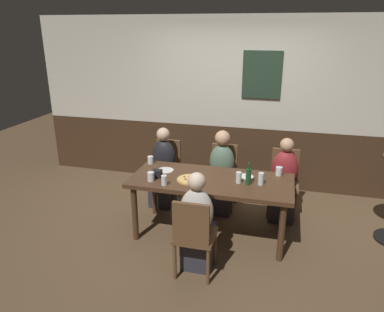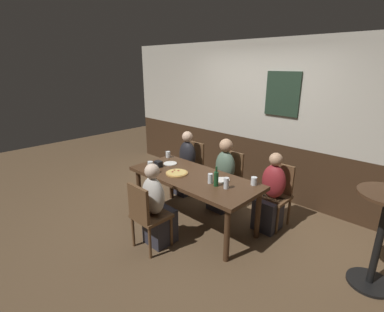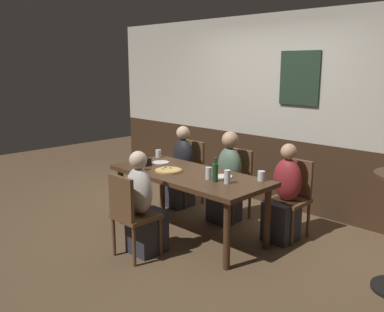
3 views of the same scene
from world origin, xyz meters
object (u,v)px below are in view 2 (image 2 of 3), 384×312
pizza (177,173)px  beer_bottle_green (216,178)px  highball_clear (168,155)px  condiment_caddy (158,164)px  plate_white_large (170,163)px  plate_white_small (223,180)px  person_mid_far (223,180)px  person_mid_near (157,211)px  person_left_far (186,168)px  side_bar_table (381,233)px  chair_left_far (192,164)px  tumbler_water (254,182)px  pint_glass_pale (210,179)px  chair_mid_far (229,176)px  tumbler_short (226,183)px  person_right_far (270,198)px  chair_mid_near (146,213)px  beer_glass_half (150,165)px  pint_glass_stout (154,170)px  chair_right_far (277,191)px  dining_table (194,181)px

pizza → beer_bottle_green: 0.67m
highball_clear → condiment_caddy: (0.23, -0.40, 0.00)m
plate_white_large → plate_white_small: (0.99, 0.05, 0.00)m
person_mid_far → person_mid_near: bearing=-90.0°
person_left_far → highball_clear: size_ratio=11.14×
condiment_caddy → side_bar_table: 2.85m
chair_left_far → tumbler_water: 1.70m
chair_left_far → pint_glass_pale: (1.16, -0.86, 0.30)m
chair_mid_far → plate_white_small: 0.82m
tumbler_water → side_bar_table: size_ratio=0.10×
pint_glass_pale → condiment_caddy: 0.96m
chair_mid_far → beer_bottle_green: beer_bottle_green is taller
tumbler_short → tumbler_water: bearing=60.7°
beer_bottle_green → person_right_far: bearing=60.7°
highball_clear → chair_mid_near: bearing=-52.3°
chair_mid_far → chair_mid_near: 1.66m
chair_mid_far → pint_glass_pale: bearing=-69.3°
plate_white_large → beer_glass_half: bearing=-100.3°
pint_glass_stout → tumbler_water: 1.39m
beer_glass_half → highball_clear: (-0.20, 0.53, -0.00)m
beer_bottle_green → condiment_caddy: (-1.07, -0.06, -0.06)m
chair_right_far → condiment_caddy: (-1.47, -0.93, 0.29)m
plate_white_large → side_bar_table: size_ratio=0.20×
tumbler_short → chair_mid_near: bearing=-125.3°
person_mid_far → person_left_far: size_ratio=1.02×
chair_left_far → person_right_far: (1.66, -0.16, -0.04)m
chair_left_far → condiment_caddy: bearing=-78.1°
chair_mid_far → highball_clear: chair_mid_far is taller
person_mid_far → pint_glass_pale: size_ratio=8.78×
chair_mid_far → plate_white_large: size_ratio=4.27×
chair_left_far → chair_right_far: 1.66m
highball_clear → chair_left_far: bearing=86.1°
chair_mid_near → tumbler_water: size_ratio=8.47×
chair_mid_far → pint_glass_stout: size_ratio=7.56×
person_mid_far → person_mid_near: 1.33m
pint_glass_stout → highball_clear: size_ratio=1.16×
tumbler_water → pint_glass_stout: bearing=-153.3°
beer_glass_half → side_bar_table: (2.83, 0.65, -0.17)m
dining_table → condiment_caddy: bearing=-170.5°
tumbler_short → plate_white_small: size_ratio=0.76×
chair_mid_far → plate_white_large: chair_mid_far is taller
tumbler_water → highball_clear: bearing=-179.3°
dining_table → plate_white_small: (0.39, 0.15, 0.09)m
chair_left_far → pint_glass_stout: (0.35, -1.14, 0.29)m
chair_mid_far → chair_right_far: (0.83, 0.00, 0.00)m
chair_right_far → chair_mid_near: bearing=-116.7°
chair_left_far → condiment_caddy: size_ratio=8.00×
plate_white_large → tumbler_water: bearing=8.8°
pizza → pint_glass_stout: 0.32m
pizza → pint_glass_pale: pint_glass_pale is taller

